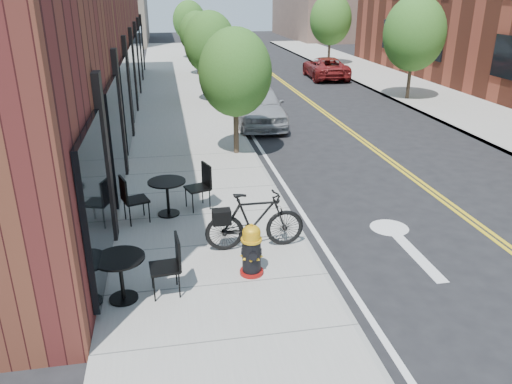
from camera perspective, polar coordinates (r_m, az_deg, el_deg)
ground at (r=8.16m, az=11.59°, el=-15.24°), size 120.00×120.00×0.00m
sidewalk_near at (r=16.68m, az=-7.52°, el=5.07°), size 4.00×70.00×0.12m
building_near at (r=20.36m, az=-22.04°, el=16.66°), size 5.00×28.00×7.00m
tree_near_a at (r=15.27m, az=-2.39°, el=13.47°), size 2.20×2.20×3.81m
tree_near_b at (r=23.15m, az=-5.31°, el=16.61°), size 2.30×2.30×3.98m
tree_near_c at (r=31.12m, az=-6.74°, el=17.59°), size 2.10×2.10×3.67m
tree_near_d at (r=39.07m, az=-7.64°, el=18.82°), size 2.40×2.40×4.11m
tree_far_b at (r=24.76m, az=17.64°, el=16.87°), size 2.80×2.80×4.62m
tree_far_c at (r=35.83m, az=8.54°, el=18.92°), size 2.80×2.80×4.62m
fire_hydrant at (r=8.93m, az=-0.52°, el=-6.70°), size 0.52×0.52×0.99m
bicycle_right at (r=9.74m, az=-0.13°, el=-3.30°), size 1.97×0.57×1.18m
bistro_set_b at (r=8.49m, az=-15.20°, el=-8.82°), size 1.93×0.89×1.03m
bistro_set_c at (r=11.40m, az=-10.09°, el=-0.07°), size 2.01×1.11×1.06m
parked_car_a at (r=19.56m, az=0.21°, el=9.93°), size 1.97×4.57×1.54m
parked_car_b at (r=28.06m, az=-2.74°, el=13.39°), size 1.87×4.14×1.32m
parked_car_c at (r=35.92m, az=-3.51°, el=15.39°), size 2.65×5.22×1.45m
parked_car_far at (r=30.68m, az=7.94°, el=13.89°), size 2.35×4.62×1.25m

